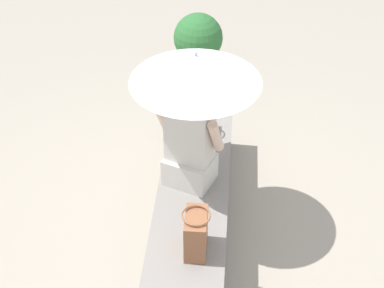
% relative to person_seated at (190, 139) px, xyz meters
% --- Properties ---
extents(ground_plane, '(14.00, 14.00, 0.00)m').
position_rel_person_seated_xyz_m(ground_plane, '(0.01, 0.03, -0.86)').
color(ground_plane, '#9E9384').
extents(stone_bench, '(2.17, 0.53, 0.48)m').
position_rel_person_seated_xyz_m(stone_bench, '(0.01, 0.03, -0.63)').
color(stone_bench, gray).
rests_on(stone_bench, ground).
extents(person_seated, '(0.38, 0.51, 0.90)m').
position_rel_person_seated_xyz_m(person_seated, '(0.00, 0.00, 0.00)').
color(person_seated, beige).
rests_on(person_seated, stone_bench).
extents(parasol, '(0.91, 0.91, 1.05)m').
position_rel_person_seated_xyz_m(parasol, '(-0.09, 0.03, 0.53)').
color(parasol, '#B7B7BC').
rests_on(parasol, stone_bench).
extents(handbag_black, '(0.22, 0.17, 0.32)m').
position_rel_person_seated_xyz_m(handbag_black, '(-0.60, -0.01, -0.23)').
color(handbag_black, silver).
rests_on(handbag_black, stone_bench).
extents(tote_bag_canvas, '(0.25, 0.19, 0.32)m').
position_rel_person_seated_xyz_m(tote_bag_canvas, '(0.69, 0.10, -0.23)').
color(tote_bag_canvas, brown).
rests_on(tote_bag_canvas, stone_bench).
extents(planter_near, '(0.50, 0.50, 0.82)m').
position_rel_person_seated_xyz_m(planter_near, '(-2.07, -0.09, -0.45)').
color(planter_near, gray).
rests_on(planter_near, ground).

